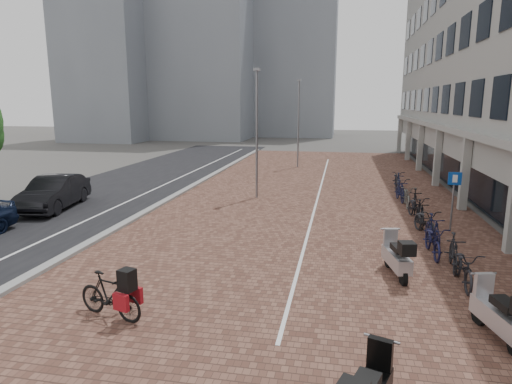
# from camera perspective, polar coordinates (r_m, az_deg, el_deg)

# --- Properties ---
(ground) EXTENTS (140.00, 140.00, 0.00)m
(ground) POSITION_cam_1_polar(r_m,az_deg,el_deg) (12.44, -5.42, -11.36)
(ground) COLOR #474442
(ground) RESTS_ON ground
(plaza_brick) EXTENTS (14.50, 42.00, 0.04)m
(plaza_brick) POSITION_cam_1_polar(r_m,az_deg,el_deg) (23.51, 7.61, -0.40)
(plaza_brick) COLOR brown
(plaza_brick) RESTS_ON ground
(street_asphalt) EXTENTS (8.00, 50.00, 0.03)m
(street_asphalt) POSITION_cam_1_polar(r_m,az_deg,el_deg) (26.51, -16.84, 0.55)
(street_asphalt) COLOR black
(street_asphalt) RESTS_ON ground
(curb) EXTENTS (0.35, 42.00, 0.14)m
(curb) POSITION_cam_1_polar(r_m,az_deg,el_deg) (24.92, -8.89, 0.38)
(curb) COLOR gray
(curb) RESTS_ON ground
(lane_line) EXTENTS (0.12, 44.00, 0.00)m
(lane_line) POSITION_cam_1_polar(r_m,az_deg,el_deg) (25.64, -12.89, 0.43)
(lane_line) COLOR white
(lane_line) RESTS_ON street_asphalt
(parking_line) EXTENTS (0.10, 30.00, 0.00)m
(parking_line) POSITION_cam_1_polar(r_m,az_deg,el_deg) (23.49, 8.10, -0.36)
(parking_line) COLOR white
(parking_line) RESTS_ON plaza_brick
(bg_towers) EXTENTS (33.00, 23.00, 32.00)m
(bg_towers) POSITION_cam_1_polar(r_m,az_deg,el_deg) (63.12, -5.63, 19.80)
(bg_towers) COLOR gray
(bg_towers) RESTS_ON ground
(car_dark) EXTENTS (2.37, 4.84, 1.53)m
(car_dark) POSITION_cam_1_polar(r_m,az_deg,el_deg) (22.26, -24.73, -0.06)
(car_dark) COLOR black
(car_dark) RESTS_ON ground
(hero_bike) EXTENTS (1.87, 0.98, 1.27)m
(hero_bike) POSITION_cam_1_polar(r_m,az_deg,el_deg) (10.73, -18.42, -12.52)
(hero_bike) COLOR black
(hero_bike) RESTS_ON ground
(scooter_front) EXTENTS (0.93, 1.90, 1.25)m
(scooter_front) POSITION_cam_1_polar(r_m,az_deg,el_deg) (13.05, 17.77, -7.82)
(scooter_front) COLOR #B4B4BA
(scooter_front) RESTS_ON ground
(scooter_back) EXTENTS (1.00, 1.91, 1.26)m
(scooter_back) POSITION_cam_1_polar(r_m,az_deg,el_deg) (10.52, 29.02, -13.52)
(scooter_back) COLOR #B9B8BE
(scooter_back) RESTS_ON ground
(parking_sign) EXTENTS (0.48, 0.09, 2.29)m
(parking_sign) POSITION_cam_1_polar(r_m,az_deg,el_deg) (18.08, 24.23, -0.05)
(parking_sign) COLOR slate
(parking_sign) RESTS_ON ground
(lamp_near) EXTENTS (0.12, 0.12, 6.40)m
(lamp_near) POSITION_cam_1_polar(r_m,az_deg,el_deg) (22.17, 0.10, 7.32)
(lamp_near) COLOR slate
(lamp_near) RESTS_ON ground
(lamp_far) EXTENTS (0.12, 0.12, 6.42)m
(lamp_far) POSITION_cam_1_polar(r_m,az_deg,el_deg) (33.21, 5.50, 8.69)
(lamp_far) COLOR gray
(lamp_far) RESTS_ON ground
(bike_row) EXTENTS (1.11, 15.79, 1.05)m
(bike_row) POSITION_cam_1_polar(r_m,az_deg,el_deg) (19.61, 20.00, -1.87)
(bike_row) COLOR black
(bike_row) RESTS_ON ground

